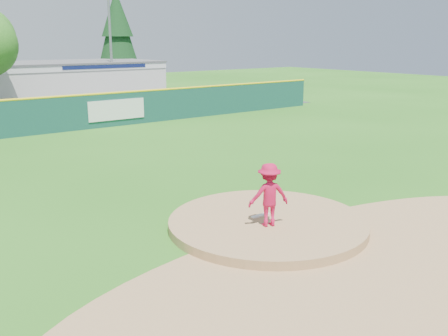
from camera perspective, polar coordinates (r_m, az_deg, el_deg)
ground at (r=14.04m, az=4.98°, el=-6.78°), size 120.00×120.00×0.00m
pitchers_mound at (r=14.04m, az=4.98°, el=-6.78°), size 5.50×5.50×0.50m
pitching_rubber at (r=14.15m, az=4.19°, el=-5.42°), size 0.60×0.15×0.04m
infield_dirt_arc at (r=12.17m, az=14.65°, el=-10.65°), size 15.40×15.40×0.01m
parking_lot at (r=38.03m, az=-23.57°, el=5.62°), size 44.00×16.00×0.02m
pitcher at (r=13.22m, az=5.15°, el=-3.07°), size 1.26×0.99×1.70m
van at (r=33.38m, az=-21.01°, el=5.90°), size 4.91×3.14×1.26m
pool_building_grp at (r=44.34m, az=-17.81°, el=9.38°), size 15.20×8.20×3.31m
fence_banners at (r=28.94m, az=-21.29°, el=5.40°), size 13.75×0.04×1.20m
outfield_fence at (r=29.30m, az=-19.41°, el=5.84°), size 40.00×0.14×2.07m
conifer_tree at (r=50.60m, az=-12.07°, el=14.70°), size 4.40×4.40×9.50m
light_pole_right at (r=42.57m, az=-12.89°, el=14.76°), size 1.75×0.25×10.00m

